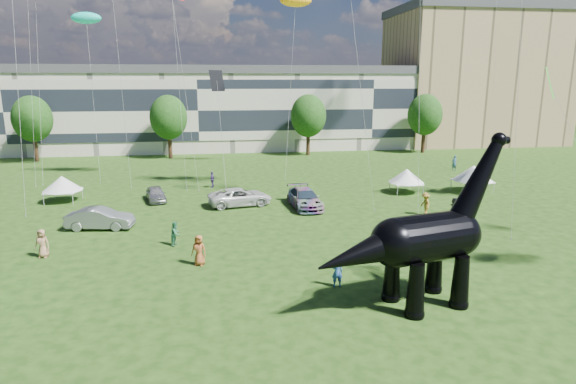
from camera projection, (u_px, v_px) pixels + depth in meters
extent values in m
plane|color=#16330C|center=(357.00, 355.00, 19.43)|extent=(220.00, 220.00, 0.00)
cube|color=beige|center=(199.00, 112.00, 76.69)|extent=(78.00, 11.00, 12.00)
cube|color=tan|center=(473.00, 80.00, 85.26)|extent=(28.00, 18.00, 22.00)
cylinder|color=#382314|center=(36.00, 150.00, 65.89)|extent=(0.56, 0.56, 3.20)
ellipsoid|color=#14380F|center=(32.00, 115.00, 64.83)|extent=(5.20, 5.20, 6.24)
cylinder|color=#382314|center=(170.00, 147.00, 68.45)|extent=(0.56, 0.56, 3.20)
ellipsoid|color=#14380F|center=(168.00, 114.00, 67.38)|extent=(5.20, 5.20, 6.24)
cylinder|color=#382314|center=(308.00, 144.00, 71.28)|extent=(0.56, 0.56, 3.20)
ellipsoid|color=#14380F|center=(308.00, 112.00, 70.21)|extent=(5.20, 5.20, 6.24)
cylinder|color=#382314|center=(423.00, 142.00, 73.83)|extent=(0.56, 0.56, 3.20)
ellipsoid|color=#14380F|center=(425.00, 111.00, 72.77)|extent=(5.20, 5.20, 6.24)
cone|color=black|center=(416.00, 290.00, 22.34)|extent=(1.10, 1.10, 2.63)
sphere|color=black|center=(414.00, 313.00, 22.60)|extent=(0.97, 0.97, 0.97)
cone|color=black|center=(392.00, 275.00, 24.08)|extent=(1.10, 1.10, 2.63)
sphere|color=black|center=(391.00, 297.00, 24.34)|extent=(0.97, 0.97, 0.97)
cone|color=black|center=(460.00, 282.00, 23.32)|extent=(1.10, 1.10, 2.63)
sphere|color=black|center=(459.00, 304.00, 23.58)|extent=(0.97, 0.97, 0.97)
cone|color=black|center=(434.00, 268.00, 25.06)|extent=(1.10, 1.10, 2.63)
sphere|color=black|center=(433.00, 288.00, 25.32)|extent=(0.97, 0.97, 0.97)
cylinder|color=black|center=(427.00, 238.00, 23.19)|extent=(4.16, 3.20, 2.37)
sphere|color=black|center=(395.00, 243.00, 22.50)|extent=(2.37, 2.37, 2.37)
sphere|color=black|center=(457.00, 233.00, 23.88)|extent=(2.28, 2.28, 2.28)
cone|color=black|center=(478.00, 182.00, 23.70)|extent=(3.53, 2.09, 4.65)
sphere|color=black|center=(499.00, 140.00, 23.65)|extent=(0.74, 0.74, 0.74)
cylinder|color=black|center=(503.00, 140.00, 23.76)|extent=(0.69, 0.53, 0.39)
cone|color=black|center=(361.00, 254.00, 21.89)|extent=(4.95, 2.92, 2.58)
imported|color=#A4A5A9|center=(156.00, 194.00, 44.18)|extent=(2.47, 4.22, 1.35)
imported|color=gray|center=(100.00, 218.00, 35.84)|extent=(5.02, 2.25, 1.60)
imported|color=silver|center=(240.00, 197.00, 42.57)|extent=(5.99, 3.61, 1.56)
imported|color=#595960|center=(305.00, 198.00, 41.87)|extent=(2.71, 5.79, 1.64)
cube|color=white|center=(406.00, 183.00, 47.40)|extent=(2.86, 2.86, 0.11)
cone|color=white|center=(407.00, 176.00, 47.24)|extent=(3.62, 3.62, 1.36)
cylinder|color=#999999|center=(397.00, 191.00, 46.17)|extent=(0.05, 0.05, 1.00)
cylinder|color=#999999|center=(423.00, 190.00, 46.40)|extent=(0.05, 0.05, 1.00)
cylinder|color=#999999|center=(390.00, 185.00, 48.63)|extent=(0.05, 0.05, 1.00)
cylinder|color=#999999|center=(414.00, 185.00, 48.86)|extent=(0.05, 0.05, 1.00)
cube|color=white|center=(473.00, 181.00, 47.75)|extent=(3.53, 3.53, 0.12)
cone|color=white|center=(473.00, 173.00, 47.57)|extent=(4.47, 4.47, 1.52)
cylinder|color=#999999|center=(470.00, 190.00, 46.13)|extent=(0.06, 0.06, 1.11)
cylinder|color=#999999|center=(494.00, 188.00, 47.01)|extent=(0.06, 0.06, 1.11)
cylinder|color=#999999|center=(451.00, 184.00, 48.75)|extent=(0.06, 0.06, 1.11)
cylinder|color=#999999|center=(474.00, 183.00, 49.63)|extent=(0.06, 0.06, 1.11)
cube|color=silver|center=(63.00, 191.00, 43.91)|extent=(2.89, 2.89, 0.11)
cone|color=silver|center=(62.00, 183.00, 43.75)|extent=(3.66, 3.66, 1.35)
cylinder|color=#999999|center=(43.00, 200.00, 42.70)|extent=(0.05, 0.05, 0.99)
cylinder|color=#999999|center=(73.00, 199.00, 42.89)|extent=(0.05, 0.05, 0.99)
cylinder|color=#999999|center=(55.00, 193.00, 45.16)|extent=(0.05, 0.05, 0.99)
cylinder|color=#999999|center=(82.00, 193.00, 45.35)|extent=(0.05, 0.05, 0.99)
imported|color=#2A5C9C|center=(337.00, 272.00, 25.73)|extent=(0.62, 0.42, 1.68)
imported|color=olive|center=(425.00, 204.00, 39.48)|extent=(0.79, 1.27, 1.89)
imported|color=#412D66|center=(212.00, 179.00, 49.85)|extent=(0.72, 1.06, 1.67)
imported|color=#307851|center=(176.00, 234.00, 32.25)|extent=(0.85, 0.96, 1.64)
imported|color=#AB7B55|center=(42.00, 243.00, 29.99)|extent=(0.98, 0.72, 1.84)
imported|color=black|center=(454.00, 208.00, 38.74)|extent=(1.03, 1.62, 1.67)
imported|color=#2D5472|center=(454.00, 163.00, 59.13)|extent=(0.71, 0.49, 1.87)
imported|color=#A75629|center=(199.00, 250.00, 28.72)|extent=(1.07, 0.88, 1.88)
ellipsoid|color=#F8A20D|center=(296.00, 0.00, 56.40)|extent=(3.35, 4.10, 1.46)
plane|color=green|center=(550.00, 83.00, 41.67)|extent=(2.46, 2.78, 2.71)
plane|color=black|center=(217.00, 81.00, 48.20)|extent=(2.13, 1.55, 2.08)
ellipsoid|color=#0CBCA4|center=(86.00, 18.00, 54.81)|extent=(3.41, 3.44, 1.30)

